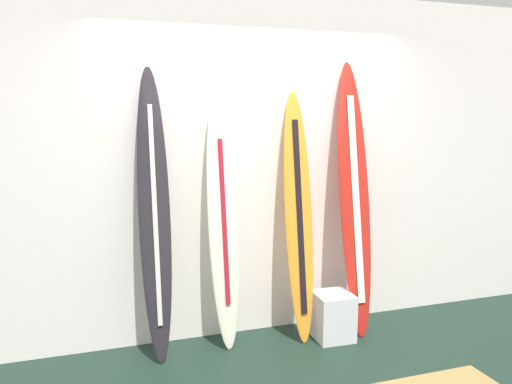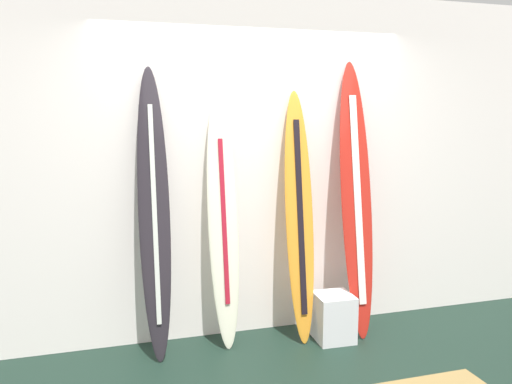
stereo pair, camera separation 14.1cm
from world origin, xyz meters
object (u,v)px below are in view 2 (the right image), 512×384
(surfboard_ivory, at_px, (223,223))
(surfboard_crimson, at_px, (356,199))
(surfboard_charcoal, at_px, (154,214))
(display_block_left, at_px, (334,317))
(surfboard_sunset, at_px, (299,219))

(surfboard_ivory, xyz_separation_m, surfboard_crimson, (1.11, -0.06, 0.15))
(surfboard_charcoal, height_order, display_block_left, surfboard_charcoal)
(surfboard_ivory, height_order, display_block_left, surfboard_ivory)
(surfboard_crimson, distance_m, display_block_left, 0.98)
(surfboard_sunset, xyz_separation_m, display_block_left, (0.25, -0.16, -0.80))
(surfboard_charcoal, relative_size, display_block_left, 5.71)
(surfboard_charcoal, xyz_separation_m, surfboard_sunset, (1.15, -0.01, -0.10))
(surfboard_charcoal, distance_m, surfboard_sunset, 1.16)
(surfboard_charcoal, height_order, surfboard_crimson, surfboard_crimson)
(surfboard_sunset, height_order, display_block_left, surfboard_sunset)
(surfboard_ivory, height_order, surfboard_crimson, surfboard_crimson)
(surfboard_charcoal, bearing_deg, surfboard_crimson, -1.04)
(display_block_left, bearing_deg, surfboard_crimson, 28.94)
(surfboard_sunset, bearing_deg, surfboard_ivory, 176.75)
(surfboard_crimson, bearing_deg, surfboard_charcoal, 178.96)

